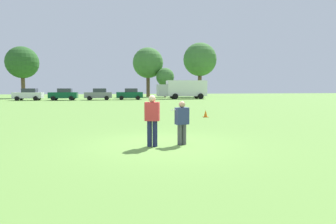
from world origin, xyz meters
name	(u,v)px	position (x,y,z in m)	size (l,w,h in m)	color
ground_plane	(162,145)	(0.00, 0.00, 0.00)	(163.01, 163.01, 0.00)	#608C3D
player_thrower	(152,118)	(-0.35, -0.23, 0.95)	(0.52, 0.39, 1.69)	#1E234C
player_defender	(182,120)	(0.68, -0.11, 0.83)	(0.49, 0.36, 1.48)	#4C4C51
frisbee	(174,110)	(0.44, 0.01, 1.18)	(0.27, 0.27, 0.07)	white
traffic_cone	(206,114)	(4.32, 8.63, 0.23)	(0.32, 0.32, 0.48)	#D8590C
parked_car_center	(29,94)	(-14.47, 37.91, 0.92)	(4.23, 2.27, 1.82)	silver
parked_car_mid_right	(64,94)	(-9.25, 37.35, 0.92)	(4.23, 2.27, 1.82)	#0C4C2D
parked_car_near_right	(99,94)	(-4.01, 37.46, 0.92)	(4.23, 2.27, 1.82)	slate
parked_car_far_right	(130,94)	(0.89, 37.73, 0.92)	(4.23, 2.27, 1.82)	#0C4C2D
box_truck	(183,89)	(10.12, 39.67, 1.75)	(8.54, 3.11, 3.18)	white
tree_west_oak	(22,63)	(-18.22, 48.52, 6.54)	(5.85, 5.85, 9.51)	brown
tree_west_maple	(148,63)	(5.34, 50.73, 7.01)	(6.27, 6.27, 10.19)	brown
tree_center_elm	(165,77)	(8.56, 48.67, 4.08)	(3.65, 3.65, 5.93)	brown
tree_east_birch	(200,60)	(16.38, 50.46, 7.86)	(7.03, 7.03, 11.42)	brown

